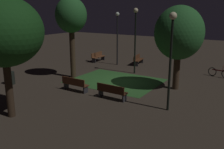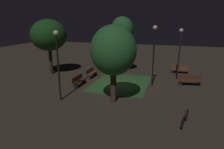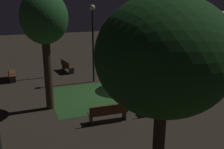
{
  "view_description": "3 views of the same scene",
  "coord_description": "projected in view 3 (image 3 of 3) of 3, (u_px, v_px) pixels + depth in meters",
  "views": [
    {
      "loc": [
        8.54,
        -14.55,
        4.93
      ],
      "look_at": [
        -0.13,
        -0.86,
        0.72
      ],
      "focal_mm": 40.05,
      "sensor_mm": 36.0,
      "label": 1
    },
    {
      "loc": [
        16.02,
        4.28,
        5.48
      ],
      "look_at": [
        -0.21,
        -0.73,
        0.8
      ],
      "focal_mm": 31.82,
      "sensor_mm": 36.0,
      "label": 2
    },
    {
      "loc": [
        -4.86,
        -13.37,
        5.4
      ],
      "look_at": [
        0.29,
        0.81,
        0.98
      ],
      "focal_mm": 41.46,
      "sensor_mm": 36.0,
      "label": 3
    }
  ],
  "objects": [
    {
      "name": "tree_back_right",
      "position": [
        166.0,
        30.0,
        15.95
      ],
      "size": [
        3.01,
        3.01,
        5.22
      ],
      "color": "#423021",
      "rests_on": "ground"
    },
    {
      "name": "bench_corner",
      "position": [
        11.0,
        73.0,
        17.85
      ],
      "size": [
        0.53,
        1.81,
        0.88
      ],
      "color": "brown",
      "rests_on": "ground"
    },
    {
      "name": "bench_front_right",
      "position": [
        161.0,
        104.0,
        12.56
      ],
      "size": [
        1.81,
        0.51,
        0.88
      ],
      "color": "#422314",
      "rests_on": "ground"
    },
    {
      "name": "lamp_post_plaza_west",
      "position": [
        44.0,
        32.0,
        17.61
      ],
      "size": [
        0.36,
        0.36,
        4.74
      ],
      "color": "black",
      "rests_on": "ground"
    },
    {
      "name": "lamp_post_path_center",
      "position": [
        219.0,
        43.0,
        13.01
      ],
      "size": [
        0.36,
        0.36,
        4.84
      ],
      "color": "black",
      "rests_on": "ground"
    },
    {
      "name": "bench_lawn_edge",
      "position": [
        108.0,
        112.0,
        11.66
      ],
      "size": [
        1.81,
        0.52,
        0.88
      ],
      "color": "brown",
      "rests_on": "ground"
    },
    {
      "name": "bicycle",
      "position": [
        154.0,
        62.0,
        21.58
      ],
      "size": [
        1.66,
        0.46,
        0.93
      ],
      "color": "black",
      "rests_on": "ground"
    },
    {
      "name": "tree_left_canopy",
      "position": [
        44.0,
        20.0,
        12.06
      ],
      "size": [
        2.25,
        2.25,
        5.83
      ],
      "color": "#423021",
      "rests_on": "ground"
    },
    {
      "name": "ground_plane",
      "position": [
        112.0,
        95.0,
        15.17
      ],
      "size": [
        60.0,
        60.0,
        0.0
      ],
      "primitive_type": "plane",
      "color": "#3D3328"
    },
    {
      "name": "grass_lawn",
      "position": [
        105.0,
        95.0,
        15.09
      ],
      "size": [
        6.12,
        4.75,
        0.01
      ],
      "primitive_type": "cube",
      "color": "#2D6028",
      "rests_on": "ground"
    },
    {
      "name": "tree_right_canopy",
      "position": [
        164.0,
        57.0,
        6.58
      ],
      "size": [
        3.56,
        3.56,
        5.58
      ],
      "color": "#38281C",
      "rests_on": "ground"
    },
    {
      "name": "bench_by_lamp",
      "position": [
        67.0,
        66.0,
        19.85
      ],
      "size": [
        0.76,
        1.85,
        0.88
      ],
      "color": "#512D19",
      "rests_on": "ground"
    },
    {
      "name": "lamp_post_plaza_east",
      "position": [
        93.0,
        31.0,
        16.63
      ],
      "size": [
        0.36,
        0.36,
        5.07
      ],
      "color": "black",
      "rests_on": "ground"
    }
  ]
}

